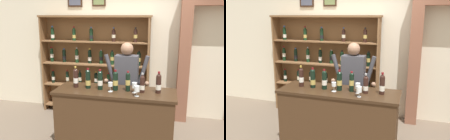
{
  "view_description": "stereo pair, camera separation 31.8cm",
  "coord_description": "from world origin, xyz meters",
  "views": [
    {
      "loc": [
        0.67,
        -3.36,
        2.07
      ],
      "look_at": [
        -0.19,
        0.36,
        1.19
      ],
      "focal_mm": 38.04,
      "sensor_mm": 36.0,
      "label": 1
    },
    {
      "loc": [
        0.98,
        -3.28,
        2.07
      ],
      "look_at": [
        -0.19,
        0.36,
        1.19
      ],
      "focal_mm": 38.04,
      "sensor_mm": 36.0,
      "label": 2
    }
  ],
  "objects": [
    {
      "name": "tasting_bottle_chianti",
      "position": [
        -0.49,
        0.02,
        1.11
      ],
      "size": [
        0.08,
        0.08,
        0.32
      ],
      "color": "black",
      "rests_on": "tasting_counter"
    },
    {
      "name": "shopkeeper",
      "position": [
        0.02,
        0.57,
        1.0
      ],
      "size": [
        0.8,
        0.22,
        1.63
      ],
      "color": "#2D3347",
      "rests_on": "ground"
    },
    {
      "name": "wine_glass_left",
      "position": [
        0.3,
        -0.19,
        1.06
      ],
      "size": [
        0.08,
        0.08,
        0.15
      ],
      "color": "silver",
      "rests_on": "tasting_counter"
    },
    {
      "name": "tasting_bottle_vin_santo",
      "position": [
        -0.06,
        0.01,
        1.11
      ],
      "size": [
        0.08,
        0.08,
        0.32
      ],
      "color": "black",
      "rests_on": "tasting_counter"
    },
    {
      "name": "archway_doorway",
      "position": [
        1.59,
        1.45,
        1.39
      ],
      "size": [
        1.37,
        0.45,
        2.53
      ],
      "color": "brown",
      "rests_on": "ground"
    },
    {
      "name": "tasting_bottle_grappa",
      "position": [
        -0.7,
        0.02,
        1.11
      ],
      "size": [
        0.08,
        0.08,
        0.34
      ],
      "color": "black",
      "rests_on": "tasting_counter"
    },
    {
      "name": "back_wall",
      "position": [
        -0.0,
        1.59,
        1.58
      ],
      "size": [
        12.0,
        0.19,
        3.15
      ],
      "color": "beige",
      "rests_on": "ground"
    },
    {
      "name": "wine_shelf",
      "position": [
        -0.79,
        1.35,
        1.11
      ],
      "size": [
        2.33,
        0.33,
        2.08
      ],
      "color": "brown",
      "rests_on": "ground"
    },
    {
      "name": "wine_glass_center",
      "position": [
        -0.11,
        -0.07,
        1.06
      ],
      "size": [
        0.07,
        0.07,
        0.14
      ],
      "color": "silver",
      "rests_on": "tasting_counter"
    },
    {
      "name": "tasting_bottle_prosecco",
      "position": [
        0.35,
        -0.0,
        1.09
      ],
      "size": [
        0.07,
        0.07,
        0.3
      ],
      "color": "black",
      "rests_on": "tasting_counter"
    },
    {
      "name": "tasting_bottle_bianco",
      "position": [
        0.59,
        0.02,
        1.11
      ],
      "size": [
        0.08,
        0.08,
        0.32
      ],
      "color": "black",
      "rests_on": "tasting_counter"
    },
    {
      "name": "tasting_bottle_riserva",
      "position": [
        -0.29,
        -0.0,
        1.11
      ],
      "size": [
        0.08,
        0.08,
        0.31
      ],
      "color": "black",
      "rests_on": "tasting_counter"
    },
    {
      "name": "tasting_counter",
      "position": [
        -0.06,
        -0.0,
        0.48
      ],
      "size": [
        1.84,
        0.62,
        0.96
      ],
      "color": "#422B19",
      "rests_on": "ground"
    },
    {
      "name": "wine_glass_spare",
      "position": [
        0.24,
        -0.04,
        1.07
      ],
      "size": [
        0.08,
        0.08,
        0.15
      ],
      "color": "silver",
      "rests_on": "tasting_counter"
    },
    {
      "name": "tasting_bottle_super_tuscan",
      "position": [
        0.14,
        0.02,
        1.11
      ],
      "size": [
        0.07,
        0.07,
        0.31
      ],
      "color": "black",
      "rests_on": "tasting_counter"
    }
  ]
}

